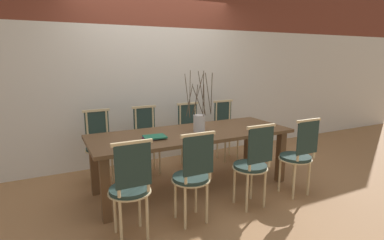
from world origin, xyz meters
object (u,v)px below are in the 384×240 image
(vase_centerpiece, at_px, (199,121))
(chair_near_center, at_px, (253,162))
(dining_table, at_px, (192,139))
(book_stack, at_px, (155,137))
(chair_far_center, at_px, (191,132))

(vase_centerpiece, bearing_deg, chair_near_center, -70.47)
(dining_table, relative_size, book_stack, 9.47)
(chair_far_center, height_order, vase_centerpiece, vase_centerpiece)
(chair_far_center, distance_m, book_stack, 1.22)
(chair_near_center, bearing_deg, chair_far_center, 90.13)
(chair_near_center, bearing_deg, dining_table, 115.36)
(dining_table, relative_size, chair_near_center, 2.60)
(dining_table, relative_size, vase_centerpiece, 3.32)
(chair_far_center, xyz_separation_m, vase_centerpiece, (-0.26, -0.76, 0.33))
(vase_centerpiece, relative_size, book_stack, 2.85)
(book_stack, bearing_deg, chair_far_center, 43.93)
(dining_table, height_order, chair_far_center, chair_far_center)
(chair_near_center, height_order, book_stack, chair_near_center)
(chair_near_center, xyz_separation_m, chair_far_center, (-0.00, 1.51, 0.00))
(vase_centerpiece, height_order, book_stack, vase_centerpiece)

